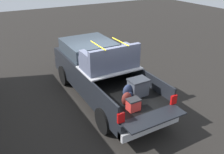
% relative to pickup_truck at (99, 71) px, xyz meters
% --- Properties ---
extents(ground_plane, '(40.00, 40.00, 0.00)m').
position_rel_pickup_truck_xyz_m(ground_plane, '(-0.35, 0.00, -0.95)').
color(ground_plane, black).
extents(pickup_truck, '(6.05, 2.06, 2.23)m').
position_rel_pickup_truck_xyz_m(pickup_truck, '(0.00, 0.00, 0.00)').
color(pickup_truck, black).
rests_on(pickup_truck, ground_plane).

